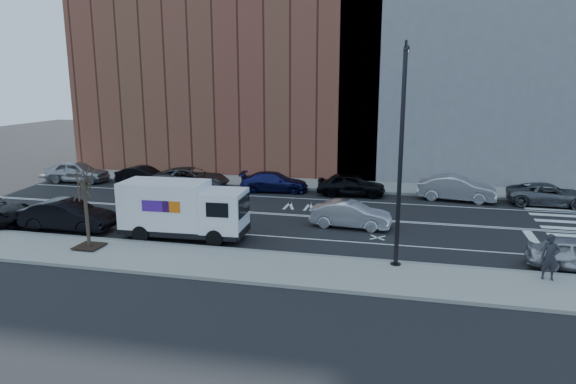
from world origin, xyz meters
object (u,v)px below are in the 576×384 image
at_px(far_parked_b, 144,176).
at_px(driving_sedan, 351,215).
at_px(pedestrian, 550,257).
at_px(fedex_van, 183,209).
at_px(far_parked_a, 77,172).

height_order(far_parked_b, driving_sedan, far_parked_b).
bearing_deg(far_parked_b, driving_sedan, -108.27).
height_order(driving_sedan, pedestrian, pedestrian).
height_order(far_parked_b, pedestrian, pedestrian).
bearing_deg(pedestrian, fedex_van, 177.79).
relative_size(fedex_van, far_parked_b, 1.48).
bearing_deg(far_parked_a, far_parked_b, -93.51).
relative_size(fedex_van, driving_sedan, 1.49).
relative_size(far_parked_a, driving_sedan, 1.12).
xyz_separation_m(driving_sedan, pedestrian, (8.44, -5.96, 0.35)).
distance_m(far_parked_a, driving_sedan, 23.28).
bearing_deg(driving_sedan, far_parked_a, 75.35).
distance_m(fedex_van, pedestrian, 16.54).
xyz_separation_m(fedex_van, pedestrian, (16.40, -2.09, -0.45)).
bearing_deg(far_parked_b, far_parked_a, 97.07).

